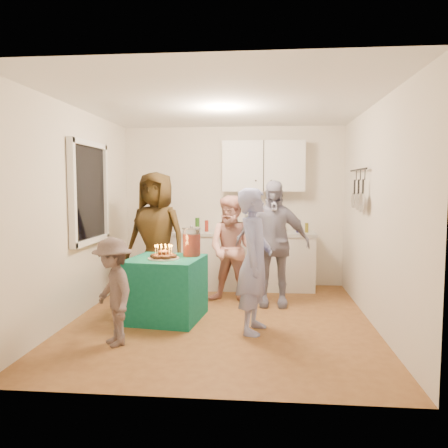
# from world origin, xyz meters

# --- Properties ---
(floor) EXTENTS (4.00, 4.00, 0.00)m
(floor) POSITION_xyz_m (0.00, 0.00, 0.00)
(floor) COLOR brown
(floor) RESTS_ON ground
(ceiling) EXTENTS (4.00, 4.00, 0.00)m
(ceiling) POSITION_xyz_m (0.00, 0.00, 2.60)
(ceiling) COLOR white
(ceiling) RESTS_ON floor
(back_wall) EXTENTS (3.60, 3.60, 0.00)m
(back_wall) POSITION_xyz_m (0.00, 2.00, 1.30)
(back_wall) COLOR silver
(back_wall) RESTS_ON floor
(left_wall) EXTENTS (4.00, 4.00, 0.00)m
(left_wall) POSITION_xyz_m (-1.80, 0.00, 1.30)
(left_wall) COLOR silver
(left_wall) RESTS_ON floor
(right_wall) EXTENTS (4.00, 4.00, 0.00)m
(right_wall) POSITION_xyz_m (1.80, 0.00, 1.30)
(right_wall) COLOR silver
(right_wall) RESTS_ON floor
(window_night) EXTENTS (0.04, 1.00, 1.20)m
(window_night) POSITION_xyz_m (-1.77, 0.30, 1.55)
(window_night) COLOR black
(window_night) RESTS_ON left_wall
(counter) EXTENTS (2.20, 0.58, 0.86)m
(counter) POSITION_xyz_m (0.20, 1.70, 0.43)
(counter) COLOR white
(counter) RESTS_ON floor
(countertop) EXTENTS (2.24, 0.62, 0.05)m
(countertop) POSITION_xyz_m (0.20, 1.70, 0.89)
(countertop) COLOR beige
(countertop) RESTS_ON counter
(upper_cabinet) EXTENTS (1.30, 0.30, 0.80)m
(upper_cabinet) POSITION_xyz_m (0.50, 1.85, 1.95)
(upper_cabinet) COLOR white
(upper_cabinet) RESTS_ON back_wall
(pot_rack) EXTENTS (0.12, 1.00, 0.60)m
(pot_rack) POSITION_xyz_m (1.72, 0.70, 1.60)
(pot_rack) COLOR black
(pot_rack) RESTS_ON right_wall
(microwave) EXTENTS (0.56, 0.42, 0.29)m
(microwave) POSITION_xyz_m (0.48, 1.70, 1.05)
(microwave) COLOR white
(microwave) RESTS_ON countertop
(party_table) EXTENTS (0.95, 0.95, 0.76)m
(party_table) POSITION_xyz_m (-0.69, -0.02, 0.38)
(party_table) COLOR #0F6650
(party_table) RESTS_ON floor
(donut_cake) EXTENTS (0.38, 0.38, 0.18)m
(donut_cake) POSITION_xyz_m (-0.69, -0.09, 0.85)
(donut_cake) COLOR #381C0C
(donut_cake) RESTS_ON party_table
(punch_jar) EXTENTS (0.22, 0.22, 0.34)m
(punch_jar) POSITION_xyz_m (-0.39, 0.15, 0.93)
(punch_jar) COLOR red
(punch_jar) RESTS_ON party_table
(man_birthday) EXTENTS (0.49, 0.65, 1.62)m
(man_birthday) POSITION_xyz_m (0.41, -0.39, 0.81)
(man_birthday) COLOR #929AD5
(man_birthday) RESTS_ON floor
(woman_back_left) EXTENTS (1.02, 0.79, 1.84)m
(woman_back_left) POSITION_xyz_m (-1.01, 0.86, 0.92)
(woman_back_left) COLOR #513A17
(woman_back_left) RESTS_ON floor
(woman_back_center) EXTENTS (0.84, 0.71, 1.50)m
(woman_back_center) POSITION_xyz_m (0.08, 0.81, 0.75)
(woman_back_center) COLOR #DF7D74
(woman_back_center) RESTS_ON floor
(woman_back_right) EXTENTS (1.01, 0.44, 1.72)m
(woman_back_right) POSITION_xyz_m (0.63, 0.72, 0.86)
(woman_back_right) COLOR #15113A
(woman_back_right) RESTS_ON floor
(child_near_left) EXTENTS (0.77, 0.83, 1.12)m
(child_near_left) POSITION_xyz_m (-1.03, -0.94, 0.56)
(child_near_left) COLOR #534442
(child_near_left) RESTS_ON floor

